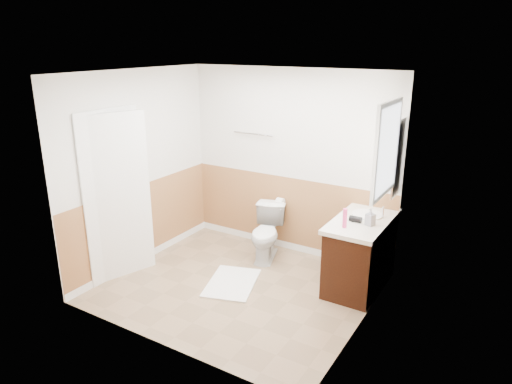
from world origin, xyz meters
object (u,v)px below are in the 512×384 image
Objects in this scene: vanity_cabinet at (361,255)px; lotion_bottle at (345,218)px; toilet at (267,233)px; bath_mat at (232,283)px; soap_dispenser at (370,217)px.

vanity_cabinet is 0.67m from lotion_bottle.
bath_mat is (0.00, -0.84, -0.35)m from toilet.
bath_mat is 1.58m from vanity_cabinet.
toilet is 3.25× the size of lotion_bottle.
bath_mat is at bearing -149.75° from vanity_cabinet.
bath_mat is at bearing -156.02° from soap_dispenser.
toilet is at bearing 177.08° from vanity_cabinet.
lotion_bottle is (1.23, -0.41, 0.60)m from toilet.
bath_mat is 0.73× the size of vanity_cabinet.
vanity_cabinet reaches higher than toilet.
toilet is at bearing 90.00° from bath_mat.
toilet is 1.57m from soap_dispenser.
toilet is at bearing 172.21° from soap_dispenser.
soap_dispenser is (0.22, 0.22, -0.01)m from lotion_bottle.
toilet is 0.89× the size of bath_mat.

